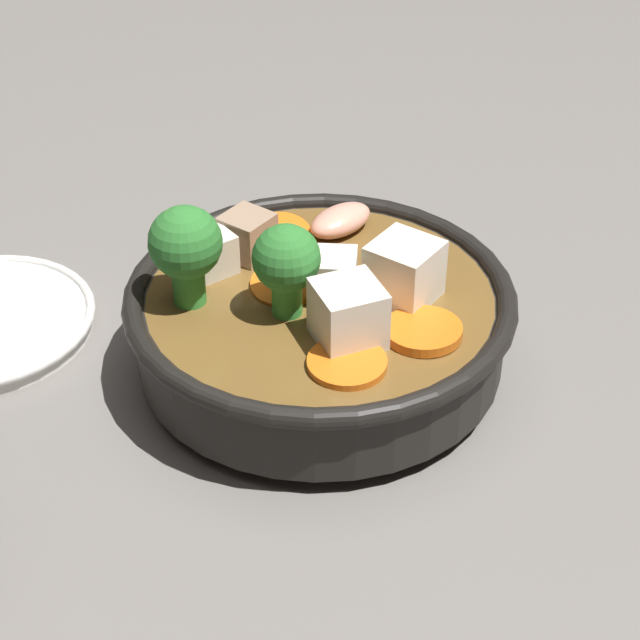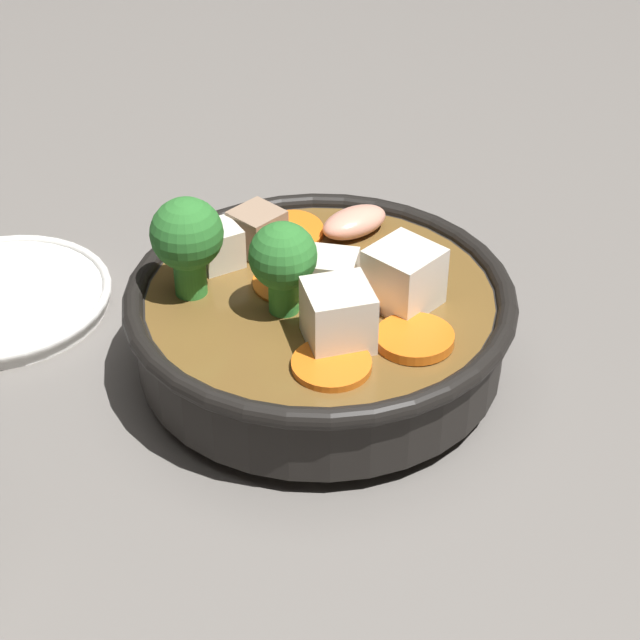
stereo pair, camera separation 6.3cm
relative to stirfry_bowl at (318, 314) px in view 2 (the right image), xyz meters
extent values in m
plane|color=slate|center=(0.00, 0.00, -0.04)|extent=(3.00, 3.00, 0.00)
cylinder|color=black|center=(0.00, 0.00, -0.04)|extent=(0.12, 0.12, 0.01)
cylinder|color=black|center=(0.00, 0.00, -0.01)|extent=(0.22, 0.22, 0.04)
torus|color=black|center=(0.00, 0.00, 0.01)|extent=(0.23, 0.23, 0.01)
cylinder|color=brown|center=(0.00, 0.00, 0.00)|extent=(0.20, 0.20, 0.02)
cylinder|color=orange|center=(-0.06, -0.02, 0.02)|extent=(0.06, 0.06, 0.00)
cylinder|color=orange|center=(0.01, 0.02, 0.02)|extent=(0.06, 0.06, 0.01)
cylinder|color=orange|center=(0.03, 0.01, 0.02)|extent=(0.05, 0.05, 0.01)
cylinder|color=orange|center=(0.07, 0.03, 0.02)|extent=(0.05, 0.05, 0.01)
cylinder|color=orange|center=(-0.02, -0.02, 0.02)|extent=(0.06, 0.05, 0.01)
cylinder|color=orange|center=(-0.04, -0.06, 0.02)|extent=(0.06, 0.06, 0.01)
cylinder|color=green|center=(-0.01, 0.07, 0.03)|extent=(0.02, 0.02, 0.03)
sphere|color=#2D752D|center=(-0.01, 0.07, 0.05)|extent=(0.04, 0.04, 0.04)
cylinder|color=green|center=(-0.02, 0.02, 0.02)|extent=(0.02, 0.02, 0.02)
sphere|color=#2D752D|center=(-0.02, 0.02, 0.05)|extent=(0.04, 0.04, 0.04)
cube|color=silver|center=(-0.04, -0.02, 0.03)|extent=(0.05, 0.05, 0.03)
cube|color=silver|center=(0.00, -0.01, 0.03)|extent=(0.03, 0.03, 0.03)
cube|color=silver|center=(0.00, -0.05, 0.03)|extent=(0.05, 0.05, 0.04)
cube|color=silver|center=(0.02, 0.06, 0.03)|extent=(0.03, 0.03, 0.02)
cube|color=#9E7F66|center=(0.04, 0.04, 0.03)|extent=(0.04, 0.04, 0.03)
ellipsoid|color=#EA9E84|center=(0.07, -0.01, 0.02)|extent=(0.05, 0.05, 0.02)
cylinder|color=white|center=(0.03, 0.21, -0.04)|extent=(0.14, 0.14, 0.01)
torus|color=white|center=(0.03, 0.21, -0.03)|extent=(0.14, 0.14, 0.01)
camera|label=1|loc=(-0.51, -0.01, 0.37)|focal=60.00mm
camera|label=2|loc=(-0.50, -0.08, 0.37)|focal=60.00mm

